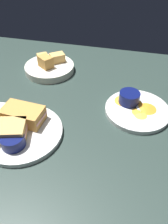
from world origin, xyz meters
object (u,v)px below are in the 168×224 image
at_px(ramekin_light_gravy, 129,97).
at_px(spoon_by_gravy_ramekin, 133,99).
at_px(spoon_by_dark_ramekin, 26,132).
at_px(bread_basket_rear, 49,67).
at_px(sandwich_half_far, 4,131).
at_px(plate_sandwich_main, 22,133).
at_px(sandwich_half_near, 23,115).
at_px(plate_chips_companion, 137,110).
at_px(ramekin_dark_sauce, 13,140).

xyz_separation_m(ramekin_light_gravy, spoon_by_gravy_ramekin, (0.02, 0.02, -0.02)).
distance_m(spoon_by_dark_ramekin, bread_basket_rear, 0.39).
height_order(spoon_by_dark_ramekin, ramekin_light_gravy, ramekin_light_gravy).
distance_m(sandwich_half_far, spoon_by_dark_ramekin, 0.07).
distance_m(plate_sandwich_main, sandwich_half_far, 0.06).
bearing_deg(ramekin_light_gravy, spoon_by_dark_ramekin, -142.33).
xyz_separation_m(ramekin_light_gravy, bread_basket_rear, (-0.36, 0.16, -0.02)).
height_order(sandwich_half_far, bread_basket_rear, bread_basket_rear).
xyz_separation_m(sandwich_half_near, plate_chips_companion, (0.36, 0.15, -0.03)).
bearing_deg(sandwich_half_far, ramekin_dark_sauce, -30.96).
distance_m(sandwich_half_far, plate_chips_companion, 0.44).
bearing_deg(bread_basket_rear, plate_sandwich_main, -82.65).
bearing_deg(spoon_by_gravy_ramekin, plate_sandwich_main, -143.89).
bearing_deg(plate_sandwich_main, sandwich_half_near, 103.56).
relative_size(spoon_by_dark_ramekin, plate_chips_companion, 0.44).
bearing_deg(spoon_by_dark_ramekin, plate_chips_companion, 31.26).
distance_m(plate_sandwich_main, sandwich_half_near, 0.06).
distance_m(spoon_by_dark_ramekin, ramekin_light_gravy, 0.37).
distance_m(plate_sandwich_main, spoon_by_gravy_ramekin, 0.40).
relative_size(spoon_by_dark_ramekin, spoon_by_gravy_ramekin, 1.02).
xyz_separation_m(plate_sandwich_main, ramekin_light_gravy, (0.31, 0.22, 0.03)).
xyz_separation_m(plate_sandwich_main, spoon_by_dark_ramekin, (0.02, -0.00, 0.01)).
height_order(plate_sandwich_main, ramekin_light_gravy, ramekin_light_gravy).
height_order(sandwich_half_near, spoon_by_gravy_ramekin, sandwich_half_near).
bearing_deg(plate_sandwich_main, ramekin_dark_sauce, -85.44).
xyz_separation_m(sandwich_half_far, ramekin_dark_sauce, (0.04, -0.02, -0.00)).
xyz_separation_m(sandwich_half_far, bread_basket_rear, (-0.01, 0.42, -0.02)).
bearing_deg(bread_basket_rear, sandwich_half_far, -88.04).
bearing_deg(sandwich_half_far, spoon_by_dark_ramekin, 28.84).
bearing_deg(spoon_by_dark_ramekin, sandwich_half_near, 120.88).
distance_m(sandwich_half_near, spoon_by_gravy_ramekin, 0.39).
xyz_separation_m(sandwich_half_far, spoon_by_gravy_ramekin, (0.36, 0.27, -0.02)).
bearing_deg(sandwich_half_near, ramekin_light_gravy, 28.42).
relative_size(spoon_by_dark_ramekin, bread_basket_rear, 0.46).
bearing_deg(ramekin_light_gravy, ramekin_dark_sauce, -137.66).
bearing_deg(plate_chips_companion, plate_sandwich_main, -150.63).
bearing_deg(spoon_by_gravy_ramekin, sandwich_half_near, -150.54).
bearing_deg(spoon_by_dark_ramekin, ramekin_light_gravy, 37.67).
relative_size(ramekin_dark_sauce, bread_basket_rear, 0.33).
relative_size(spoon_by_dark_ramekin, ramekin_light_gravy, 1.36).
height_order(ramekin_dark_sauce, ramekin_light_gravy, ramekin_light_gravy).
distance_m(ramekin_dark_sauce, plate_chips_companion, 0.42).
xyz_separation_m(spoon_by_dark_ramekin, bread_basket_rear, (-0.07, 0.39, 0.00)).
relative_size(sandwich_half_far, plate_chips_companion, 0.66).
height_order(sandwich_half_near, ramekin_dark_sauce, sandwich_half_near).
bearing_deg(plate_sandwich_main, bread_basket_rear, 97.35).
bearing_deg(sandwich_half_near, plate_chips_companion, 22.39).
bearing_deg(spoon_by_gravy_ramekin, bread_basket_rear, 158.83).
xyz_separation_m(ramekin_dark_sauce, spoon_by_dark_ramekin, (0.01, 0.05, -0.02)).
xyz_separation_m(sandwich_half_far, spoon_by_dark_ramekin, (0.05, 0.03, -0.02)).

